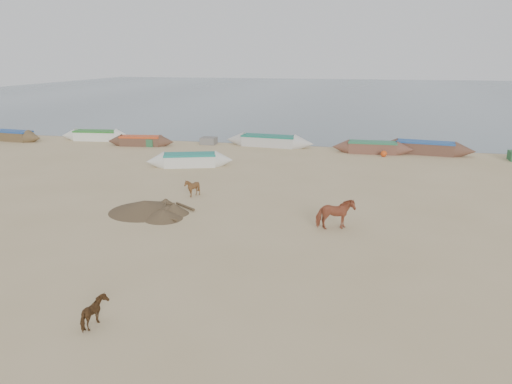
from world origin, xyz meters
The scene contains 9 objects.
ground centered at (0.00, 0.00, 0.00)m, with size 140.00×140.00×0.00m, color tan.
sea centered at (0.00, 82.00, 0.01)m, with size 160.00×160.00×0.00m, color slate.
cow_adult centered at (3.69, 2.61, 0.65)m, with size 0.70×1.55×1.31m, color #9C4E33.
calf_front centered at (-3.81, 5.94, 0.47)m, with size 0.77×0.86×0.95m, color brown.
calf_right centered at (-1.87, -6.65, 0.40)m, with size 0.79×0.67×0.79m, color #4E3119.
near_canoe centered at (-6.49, 12.76, 0.42)m, with size 5.62×1.32×0.84m, color silver, non-canonical shape.
debris_pile centered at (-5.09, 3.09, 0.26)m, with size 3.33×3.33×0.51m, color brown.
waterline_canoes centered at (-0.38, 20.39, 0.43)m, with size 55.06×4.27×0.94m.
beach_clutter centered at (4.62, 20.08, 0.30)m, with size 48.15×2.96×0.64m.
Camera 1 is at (5.00, -17.25, 6.98)m, focal length 35.00 mm.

